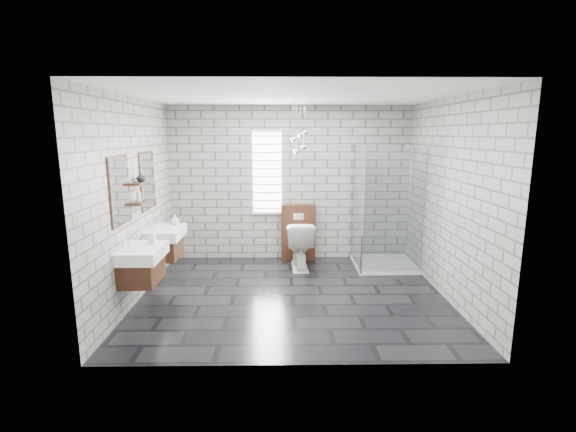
{
  "coord_description": "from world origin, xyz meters",
  "views": [
    {
      "loc": [
        -0.14,
        -5.51,
        2.23
      ],
      "look_at": [
        -0.06,
        0.35,
        1.06
      ],
      "focal_mm": 26.0,
      "sensor_mm": 36.0,
      "label": 1
    }
  ],
  "objects_px": {
    "vanity_right": "(163,234)",
    "shower_enclosure": "(381,239)",
    "vanity_left": "(139,254)",
    "cistern_panel": "(298,232)",
    "toilet": "(299,245)"
  },
  "relations": [
    {
      "from": "vanity_right",
      "to": "shower_enclosure",
      "type": "relative_size",
      "value": 0.77
    },
    {
      "from": "vanity_right",
      "to": "cistern_panel",
      "type": "bearing_deg",
      "value": 29.97
    },
    {
      "from": "cistern_panel",
      "to": "vanity_right",
      "type": "bearing_deg",
      "value": -150.03
    },
    {
      "from": "vanity_right",
      "to": "shower_enclosure",
      "type": "height_order",
      "value": "shower_enclosure"
    },
    {
      "from": "shower_enclosure",
      "to": "cistern_panel",
      "type": "bearing_deg",
      "value": 159.11
    },
    {
      "from": "vanity_left",
      "to": "vanity_right",
      "type": "bearing_deg",
      "value": 90.0
    },
    {
      "from": "vanity_right",
      "to": "cistern_panel",
      "type": "relative_size",
      "value": 1.57
    },
    {
      "from": "vanity_right",
      "to": "toilet",
      "type": "xyz_separation_m",
      "value": [
        2.05,
        0.69,
        -0.35
      ]
    },
    {
      "from": "cistern_panel",
      "to": "toilet",
      "type": "height_order",
      "value": "cistern_panel"
    },
    {
      "from": "vanity_right",
      "to": "vanity_left",
      "type": "bearing_deg",
      "value": -90.0
    },
    {
      "from": "shower_enclosure",
      "to": "vanity_left",
      "type": "bearing_deg",
      "value": -153.28
    },
    {
      "from": "vanity_left",
      "to": "vanity_right",
      "type": "height_order",
      "value": "same"
    },
    {
      "from": "cistern_panel",
      "to": "shower_enclosure",
      "type": "height_order",
      "value": "shower_enclosure"
    },
    {
      "from": "vanity_right",
      "to": "cistern_panel",
      "type": "distance_m",
      "value": 2.38
    },
    {
      "from": "cistern_panel",
      "to": "shower_enclosure",
      "type": "distance_m",
      "value": 1.45
    }
  ]
}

